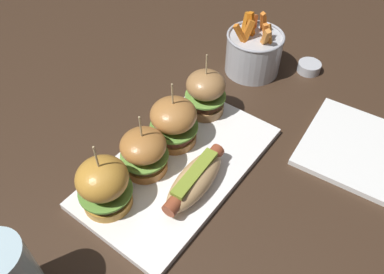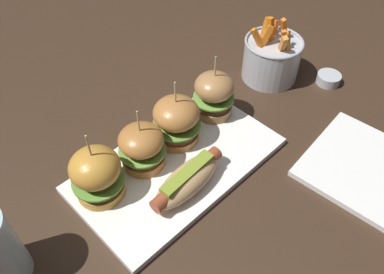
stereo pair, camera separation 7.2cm
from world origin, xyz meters
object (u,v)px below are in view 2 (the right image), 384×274
(fries_bucket, at_px, (271,58))
(sauce_ramekin, at_px, (329,78))
(platter_main, at_px, (177,164))
(slider_far_left, at_px, (97,174))
(slider_center_right, at_px, (176,120))
(side_plate, at_px, (366,168))
(slider_far_right, at_px, (214,94))
(hot_dog, at_px, (188,179))
(slider_center_left, at_px, (142,147))

(fries_bucket, relative_size, sauce_ramekin, 2.67)
(platter_main, height_order, slider_far_left, slider_far_left)
(slider_center_right, relative_size, side_plate, 0.66)
(slider_far_right, distance_m, fries_bucket, 0.20)
(slider_far_left, height_order, side_plate, slider_far_left)
(hot_dog, height_order, sauce_ramekin, hot_dog)
(hot_dog, xyz_separation_m, sauce_ramekin, (0.45, -0.01, -0.03))
(slider_center_left, distance_m, fries_bucket, 0.39)
(platter_main, height_order, sauce_ramekin, sauce_ramekin)
(slider_center_left, xyz_separation_m, side_plate, (0.29, -0.30, -0.05))
(slider_center_left, xyz_separation_m, fries_bucket, (0.39, 0.01, -0.01))
(slider_center_right, bearing_deg, slider_far_left, -179.49)
(hot_dog, distance_m, slider_center_right, 0.13)
(fries_bucket, bearing_deg, slider_center_right, -179.38)
(fries_bucket, height_order, sauce_ramekin, fries_bucket)
(platter_main, xyz_separation_m, slider_center_left, (-0.04, 0.04, 0.05))
(side_plate, bearing_deg, slider_center_right, 123.84)
(slider_center_right, bearing_deg, side_plate, -56.16)
(platter_main, height_order, slider_center_left, slider_center_left)
(hot_dog, relative_size, fries_bucket, 1.11)
(slider_far_right, bearing_deg, sauce_ramekin, -21.89)
(hot_dog, xyz_separation_m, slider_center_right, (0.07, 0.10, 0.02))
(fries_bucket, height_order, side_plate, fries_bucket)
(hot_dog, height_order, slider_center_left, slider_center_left)
(hot_dog, height_order, slider_far_left, slider_far_left)
(sauce_ramekin, height_order, side_plate, sauce_ramekin)
(side_plate, bearing_deg, hot_dog, 143.78)
(platter_main, xyz_separation_m, slider_center_right, (0.04, 0.05, 0.06))
(platter_main, bearing_deg, slider_center_left, 135.11)
(slider_far_left, xyz_separation_m, slider_center_left, (0.10, -0.00, -0.01))
(slider_center_left, bearing_deg, sauce_ramekin, -12.96)
(slider_far_right, bearing_deg, slider_center_left, -179.08)
(fries_bucket, bearing_deg, sauce_ramekin, -55.35)
(platter_main, relative_size, slider_center_left, 2.98)
(slider_far_right, bearing_deg, slider_center_right, -179.64)
(slider_far_right, distance_m, sauce_ramekin, 0.30)
(side_plate, bearing_deg, platter_main, 133.86)
(hot_dog, relative_size, slider_far_left, 1.13)
(slider_center_right, distance_m, sauce_ramekin, 0.40)
(slider_far_left, distance_m, side_plate, 0.50)
(slider_far_left, xyz_separation_m, side_plate, (0.39, -0.30, -0.06))
(slider_center_left, relative_size, slider_far_right, 0.92)
(platter_main, height_order, side_plate, platter_main)
(hot_dog, bearing_deg, slider_far_left, 138.32)
(hot_dog, bearing_deg, slider_center_left, 99.69)
(sauce_ramekin, relative_size, side_plate, 0.26)
(platter_main, distance_m, hot_dog, 0.07)
(sauce_ramekin, bearing_deg, slider_far_right, 158.11)
(slider_center_right, distance_m, fries_bucket, 0.30)
(slider_center_left, bearing_deg, slider_far_right, 0.92)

